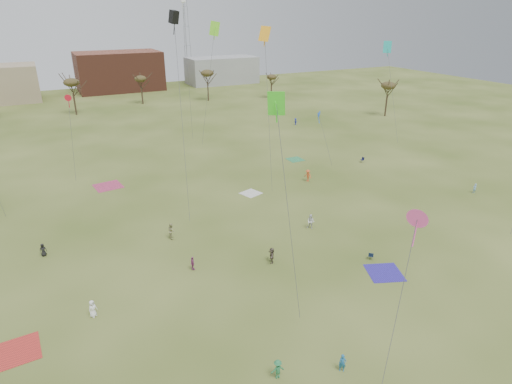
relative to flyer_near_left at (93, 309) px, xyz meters
name	(u,v)px	position (x,y,z in m)	size (l,w,h in m)	color
ground	(314,292)	(18.75, -5.60, -0.79)	(260.00, 260.00, 0.00)	#3A4E18
flyer_near_left	(93,309)	(0.00, 0.00, 0.00)	(0.77, 0.50, 1.59)	white
flyer_near_center	(278,369)	(10.74, -12.82, -0.02)	(0.99, 0.57, 1.54)	#277745
flyer_near_right	(342,363)	(15.21, -14.39, -0.08)	(0.52, 0.34, 1.43)	#206494
spectator_fore_b	(172,231)	(9.89, 10.22, 0.13)	(0.90, 0.70, 1.85)	#95945F
spectator_fore_c	(272,255)	(17.63, 0.59, 0.05)	(1.57, 0.50, 1.69)	brown
flyer_mid_a	(43,250)	(-3.37, 12.64, -0.07)	(0.70, 0.46, 1.44)	black
flyer_mid_b	(308,176)	(33.51, 18.10, 0.14)	(1.21, 0.69, 1.87)	#E15B2A
flyer_mid_c	(475,188)	(52.24, 3.54, -0.08)	(0.52, 0.34, 1.43)	#80AED5
spectator_mid_d	(193,263)	(9.90, 2.96, -0.05)	(0.87, 0.36, 1.48)	#9D417B
spectator_mid_e	(311,222)	(25.36, 5.02, 0.11)	(0.88, 0.69, 1.81)	silver
flyer_far_c	(295,122)	(50.17, 48.68, -0.01)	(1.01, 0.58, 1.57)	#212B9B
blanket_red	(16,352)	(-5.88, -1.67, -0.79)	(3.33, 3.33, 0.03)	red
blanket_blue	(384,273)	(26.72, -6.18, -0.79)	(3.30, 3.30, 0.03)	#3226A5
blanket_cream	(251,193)	(23.69, 17.81, -0.79)	(2.51, 2.51, 0.03)	white
blanket_plum	(108,186)	(5.94, 29.81, -0.79)	(3.78, 3.78, 0.03)	#B93961
blanket_olive	(295,160)	(37.25, 27.77, -0.79)	(2.60, 2.60, 0.03)	#359256
camp_chair_center	(371,257)	(27.19, -3.58, -0.53)	(0.74, 0.74, 0.87)	#16253D
camp_chair_right	(362,161)	(46.74, 21.34, -0.53)	(0.60, 0.56, 0.87)	#131536
kites_aloft	(207,45)	(19.46, 21.54, 19.17)	(70.70, 64.55, 25.69)	#E71B45
tree_line	(117,89)	(15.90, 73.52, 6.30)	(117.44, 49.32, 8.91)	#3A2B1E
building_brick	(119,71)	(23.75, 114.40, 5.21)	(26.00, 16.00, 12.00)	brown
building_grey	(222,70)	(58.75, 112.40, 3.71)	(24.00, 12.00, 9.00)	gray
radio_tower	(186,26)	(48.75, 119.40, 18.42)	(1.51, 1.72, 41.00)	#9EA3A8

